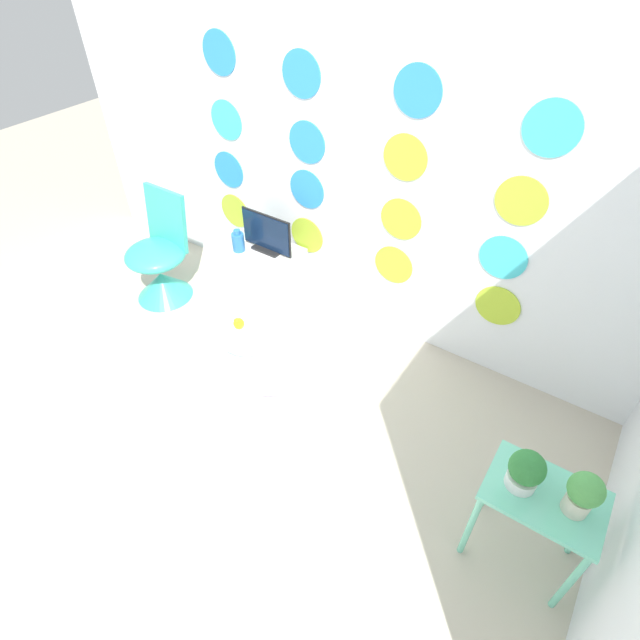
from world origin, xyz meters
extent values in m
plane|color=#BCB29E|center=(0.00, 0.00, 0.00)|extent=(12.00, 12.00, 0.00)
cube|color=white|center=(0.00, 1.72, 1.30)|extent=(5.16, 0.04, 2.60)
cylinder|color=#B2D633|center=(-1.10, 1.69, 0.54)|extent=(0.29, 0.01, 0.29)
cylinder|color=#B2D633|center=(-0.37, 1.69, 0.56)|extent=(0.29, 0.01, 0.29)
cylinder|color=#B2D633|center=(0.38, 1.69, 0.58)|extent=(0.29, 0.01, 0.29)
cylinder|color=#B2D633|center=(1.13, 1.69, 0.56)|extent=(0.29, 0.01, 0.29)
cylinder|color=#2D8CE0|center=(-1.12, 1.69, 0.90)|extent=(0.29, 0.01, 0.29)
cylinder|color=#2D8CE0|center=(-0.36, 1.69, 0.95)|extent=(0.29, 0.01, 0.29)
cylinder|color=#B2D633|center=(0.39, 1.69, 0.95)|extent=(0.29, 0.01, 0.29)
cylinder|color=#3DC6D6|center=(1.08, 1.69, 0.91)|extent=(0.29, 0.01, 0.29)
cylinder|color=#3DC6D6|center=(-1.08, 1.69, 1.29)|extent=(0.29, 0.01, 0.29)
cylinder|color=#2D8CE0|center=(-0.35, 1.69, 1.29)|extent=(0.29, 0.01, 0.29)
cylinder|color=#B2D633|center=(0.37, 1.69, 1.36)|extent=(0.29, 0.01, 0.29)
cylinder|color=#B2D633|center=(1.09, 1.69, 1.29)|extent=(0.29, 0.01, 0.29)
cylinder|color=#2D8CE0|center=(-1.07, 1.69, 1.74)|extent=(0.29, 0.01, 0.29)
cylinder|color=#2D8CE0|center=(-0.39, 1.69, 1.71)|extent=(0.29, 0.01, 0.29)
cylinder|color=#2D8CE0|center=(0.40, 1.69, 1.75)|extent=(0.29, 0.01, 0.29)
cylinder|color=#3DC6D6|center=(1.13, 1.69, 1.70)|extent=(0.29, 0.01, 0.29)
cube|color=silver|center=(-0.14, 0.63, 0.00)|extent=(1.39, 0.64, 0.01)
ellipsoid|color=white|center=(-0.13, 0.72, 0.22)|extent=(0.82, 0.52, 0.44)
cylinder|color=#B2DBEA|center=(-0.13, 0.72, 0.42)|extent=(0.43, 0.43, 0.01)
sphere|color=yellow|center=(-0.21, 0.70, 0.48)|extent=(0.07, 0.07, 0.07)
sphere|color=yellow|center=(-0.21, 0.69, 0.50)|extent=(0.04, 0.04, 0.04)
cone|color=orange|center=(-0.21, 0.67, 0.50)|extent=(0.02, 0.02, 0.02)
cone|color=#38B2A3|center=(-1.34, 1.00, 0.11)|extent=(0.45, 0.45, 0.22)
ellipsoid|color=#38B2A3|center=(-1.34, 1.00, 0.41)|extent=(0.47, 0.47, 0.17)
cube|color=#38B2A3|center=(-1.34, 1.18, 0.64)|extent=(0.40, 0.10, 0.48)
cube|color=silver|center=(-0.60, 1.48, 0.23)|extent=(0.49, 0.37, 0.46)
cube|color=white|center=(-0.60, 1.30, 0.31)|extent=(0.42, 0.01, 0.13)
cube|color=black|center=(-0.60, 1.48, 0.47)|extent=(0.23, 0.12, 0.02)
cube|color=black|center=(-0.60, 1.49, 0.62)|extent=(0.45, 0.01, 0.30)
cube|color=#0F1E38|center=(-0.60, 1.48, 0.62)|extent=(0.43, 0.01, 0.28)
cylinder|color=#2D72B7|center=(-0.78, 1.36, 0.53)|extent=(0.09, 0.09, 0.15)
cylinder|color=#2D72B7|center=(-0.78, 1.36, 0.62)|extent=(0.05, 0.05, 0.03)
cube|color=#72D8B7|center=(1.75, 0.53, 0.55)|extent=(0.52, 0.36, 0.02)
cylinder|color=#72D8B7|center=(1.52, 0.37, 0.27)|extent=(0.03, 0.03, 0.54)
cylinder|color=#72D8B7|center=(1.99, 0.37, 0.27)|extent=(0.03, 0.03, 0.54)
cylinder|color=#72D8B7|center=(1.52, 0.68, 0.27)|extent=(0.03, 0.03, 0.54)
cylinder|color=#72D8B7|center=(1.99, 0.68, 0.27)|extent=(0.03, 0.03, 0.54)
cylinder|color=white|center=(1.64, 0.51, 0.59)|extent=(0.14, 0.14, 0.07)
sphere|color=#2D7A38|center=(1.64, 0.51, 0.70)|extent=(0.16, 0.16, 0.16)
cylinder|color=beige|center=(1.87, 0.52, 0.61)|extent=(0.11, 0.11, 0.10)
sphere|color=#4C9E4C|center=(1.87, 0.52, 0.72)|extent=(0.15, 0.15, 0.15)
camera|label=1|loc=(1.56, -0.99, 2.62)|focal=28.00mm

